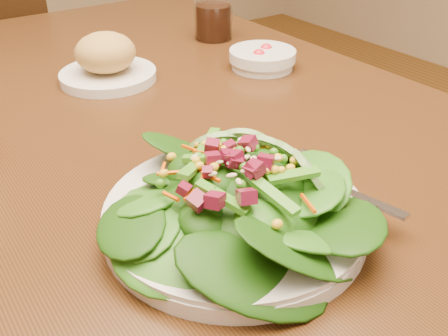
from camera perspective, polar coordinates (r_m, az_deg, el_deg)
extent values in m
cube|color=#462411|center=(0.81, -7.86, 4.93)|extent=(0.90, 1.40, 0.04)
cylinder|color=black|center=(1.65, -5.67, 5.05)|extent=(0.07, 0.07, 0.71)
cube|color=black|center=(1.88, -23.98, 8.44)|extent=(0.53, 0.53, 0.04)
cylinder|color=black|center=(2.12, -17.59, 5.52)|extent=(0.04, 0.04, 0.41)
cylinder|color=black|center=(1.80, -17.23, 0.72)|extent=(0.04, 0.04, 0.41)
cylinder|color=silver|center=(0.55, 1.21, -5.55)|extent=(0.29, 0.29, 0.02)
ellipsoid|color=#19390C|center=(0.53, 1.25, -2.91)|extent=(0.19, 0.19, 0.04)
cube|color=silver|center=(0.59, 12.53, -1.70)|extent=(0.05, 0.18, 0.01)
cylinder|color=silver|center=(0.94, -13.08, 10.24)|extent=(0.17, 0.17, 0.02)
ellipsoid|color=#AE8240|center=(0.93, -13.41, 12.75)|extent=(0.11, 0.11, 0.07)
cylinder|color=silver|center=(0.98, 4.40, 12.33)|extent=(0.13, 0.13, 0.04)
sphere|color=red|center=(0.99, 4.84, 13.23)|extent=(0.03, 0.03, 0.03)
sphere|color=red|center=(0.96, 4.01, 12.63)|extent=(0.03, 0.03, 0.03)
cylinder|color=silver|center=(1.14, -1.25, 18.15)|extent=(0.08, 0.08, 0.15)
cylinder|color=black|center=(1.15, -1.23, 16.35)|extent=(0.08, 0.08, 0.07)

